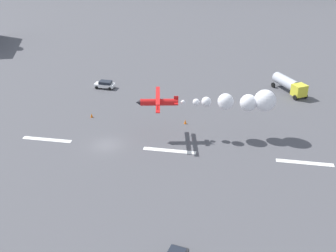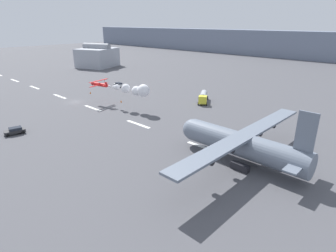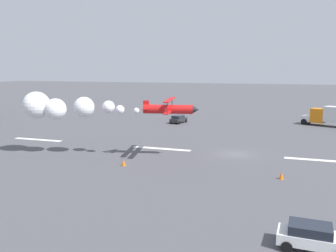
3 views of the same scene
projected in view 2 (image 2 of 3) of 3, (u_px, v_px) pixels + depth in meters
ground_plane at (75, 102)px, 86.25m from camera, size 440.00×440.00×0.00m
runway_stripe_1 at (15, 80)px, 117.40m from camera, size 8.00×0.90×0.01m
runway_stripe_2 at (35, 87)px, 104.94m from camera, size 8.00×0.90×0.01m
runway_stripe_3 at (60, 96)px, 92.48m from camera, size 8.00×0.90×0.01m
runway_stripe_4 at (93, 108)px, 80.02m from camera, size 8.00×0.90×0.01m
runway_stripe_5 at (138, 124)px, 67.56m from camera, size 8.00×0.90×0.01m
runway_stripe_6 at (204, 147)px, 55.10m from camera, size 8.00×0.90×0.01m
mountain_ridge_distant at (282, 44)px, 190.75m from camera, size 396.00×16.00×17.40m
cargo_transport_plane at (238, 142)px, 48.70m from camera, size 24.46×37.90×11.45m
stunt_biplane_red at (132, 89)px, 76.38m from camera, size 21.26×8.23×3.42m
fuel_tanker_truck at (203, 97)px, 85.33m from camera, size 6.67×8.41×2.90m
followme_car_yellow at (15, 131)px, 61.41m from camera, size 2.67×4.45×1.52m
airport_staff_sedan at (118, 84)px, 106.20m from camera, size 4.11×2.20×1.52m
hangar_building at (97, 57)px, 151.11m from camera, size 22.02×23.24×12.40m
traffic_cone_near at (90, 93)px, 95.80m from camera, size 0.44×0.44×0.75m
traffic_cone_far at (121, 101)px, 85.59m from camera, size 0.44×0.44×0.75m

